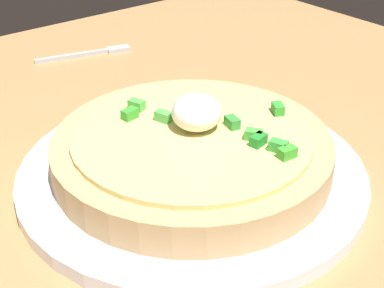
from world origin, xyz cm
name	(u,v)px	position (x,y,z in cm)	size (l,w,h in cm)	color
dining_table	(93,174)	(0.00, 0.00, 1.52)	(97.35, 68.06, 3.04)	#A57E4D
plate	(192,172)	(4.82, -7.55, 3.62)	(27.11, 27.11, 1.17)	white
pizza	(192,149)	(4.85, -7.55, 5.77)	(21.48, 21.48, 5.80)	tan
fork	(92,53)	(11.84, 20.66, 3.29)	(11.44, 3.93, 0.50)	#B7B7BC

